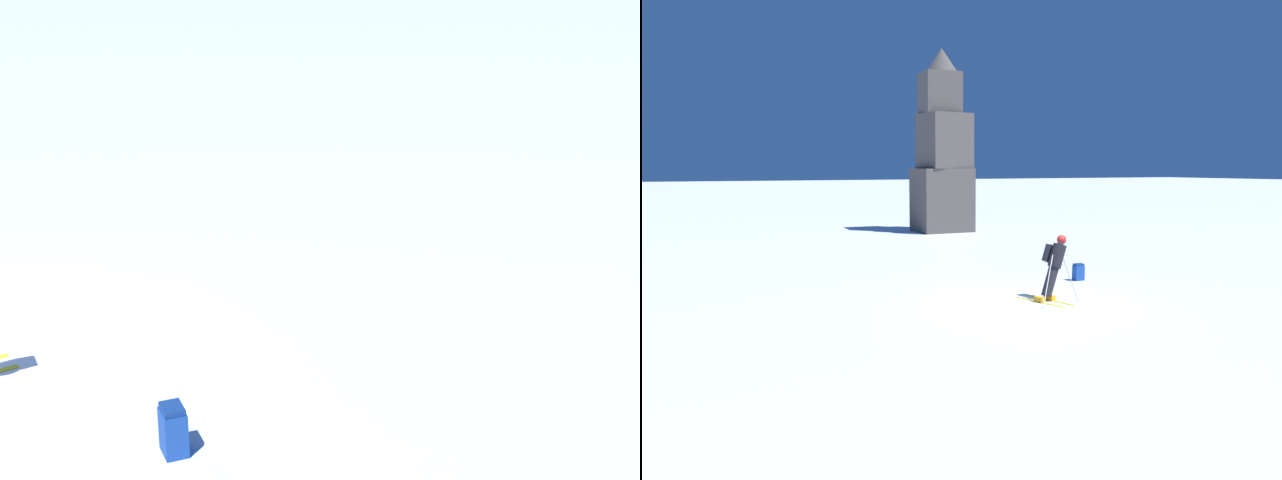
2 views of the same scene
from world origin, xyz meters
TOP-DOWN VIEW (x-y plane):
  - ground_plane at (0.00, 0.00)m, footprint 300.00×300.00m
  - skier at (0.80, 0.11)m, footprint 1.26×1.66m
  - rock_pillar at (5.23, 16.72)m, footprint 2.74×2.40m
  - spare_backpack at (2.98, 2.00)m, footprint 0.30×0.22m

SIDE VIEW (x-z plane):
  - ground_plane at x=0.00m, z-range 0.00..0.00m
  - spare_backpack at x=2.98m, z-range -0.01..0.49m
  - skier at x=0.80m, z-range 0.07..1.73m
  - rock_pillar at x=5.23m, z-range -0.76..8.56m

